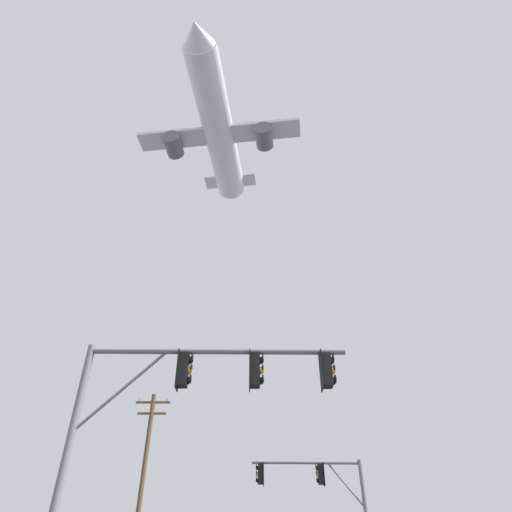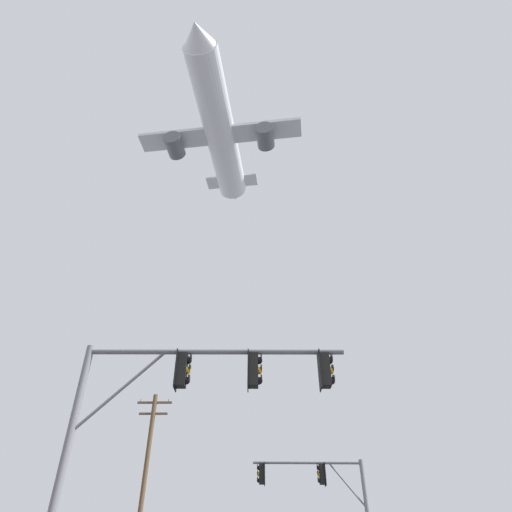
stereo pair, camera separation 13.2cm
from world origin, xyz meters
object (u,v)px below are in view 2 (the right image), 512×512
(utility_pole, at_px, (144,483))
(airplane, at_px, (219,129))
(signal_pole_near, at_px, (185,398))
(signal_pole_far, at_px, (326,494))

(utility_pole, distance_m, airplane, 38.48)
(airplane, bearing_deg, utility_pole, -113.86)
(signal_pole_near, bearing_deg, airplane, 96.99)
(signal_pole_near, relative_size, utility_pole, 0.65)
(signal_pole_near, xyz_separation_m, utility_pole, (-4.81, 17.15, 0.73))
(signal_pole_far, xyz_separation_m, airplane, (-7.77, 9.31, 39.32))
(signal_pole_near, bearing_deg, signal_pole_far, 68.10)
(signal_pole_near, height_order, signal_pole_far, signal_pole_near)
(signal_pole_near, height_order, utility_pole, utility_pole)
(signal_pole_far, height_order, utility_pole, utility_pole)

